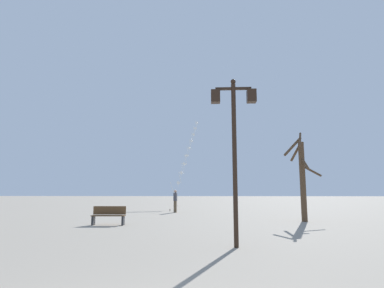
{
  "coord_description": "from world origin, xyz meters",
  "views": [
    {
      "loc": [
        0.77,
        -2.66,
        1.63
      ],
      "look_at": [
        -0.36,
        21.4,
        5.22
      ],
      "focal_mm": 29.54,
      "sensor_mm": 36.0,
      "label": 1
    }
  ],
  "objects_px": {
    "kite_train": "(187,153)",
    "kite_flyer": "(175,201)",
    "twin_lantern_lamp_post": "(234,129)",
    "park_bench": "(109,216)",
    "bare_tree": "(302,176)"
  },
  "relations": [
    {
      "from": "twin_lantern_lamp_post",
      "to": "bare_tree",
      "type": "xyz_separation_m",
      "value": [
        4.37,
        8.06,
        -1.07
      ]
    },
    {
      "from": "bare_tree",
      "to": "park_bench",
      "type": "distance_m",
      "value": 10.42
    },
    {
      "from": "twin_lantern_lamp_post",
      "to": "kite_train",
      "type": "distance_m",
      "value": 23.84
    },
    {
      "from": "twin_lantern_lamp_post",
      "to": "bare_tree",
      "type": "distance_m",
      "value": 9.23
    },
    {
      "from": "kite_train",
      "to": "twin_lantern_lamp_post",
      "type": "bearing_deg",
      "value": -83.01
    },
    {
      "from": "bare_tree",
      "to": "park_bench",
      "type": "bearing_deg",
      "value": -167.76
    },
    {
      "from": "kite_flyer",
      "to": "park_bench",
      "type": "bearing_deg",
      "value": 168.91
    },
    {
      "from": "twin_lantern_lamp_post",
      "to": "park_bench",
      "type": "height_order",
      "value": "twin_lantern_lamp_post"
    },
    {
      "from": "twin_lantern_lamp_post",
      "to": "park_bench",
      "type": "relative_size",
      "value": 3.16
    },
    {
      "from": "kite_train",
      "to": "bare_tree",
      "type": "xyz_separation_m",
      "value": [
        7.26,
        -15.52,
        -3.12
      ]
    },
    {
      "from": "kite_train",
      "to": "park_bench",
      "type": "xyz_separation_m",
      "value": [
        -2.74,
        -17.69,
        -5.12
      ]
    },
    {
      "from": "kite_train",
      "to": "park_bench",
      "type": "relative_size",
      "value": 8.07
    },
    {
      "from": "kite_train",
      "to": "bare_tree",
      "type": "bearing_deg",
      "value": -64.93
    },
    {
      "from": "twin_lantern_lamp_post",
      "to": "kite_flyer",
      "type": "distance_m",
      "value": 15.6
    },
    {
      "from": "kite_train",
      "to": "kite_flyer",
      "type": "distance_m",
      "value": 9.76
    }
  ]
}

